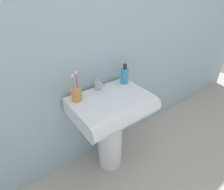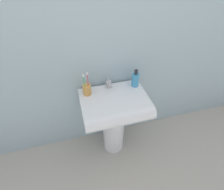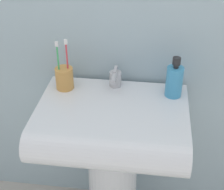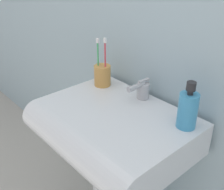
{
  "view_description": "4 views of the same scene",
  "coord_description": "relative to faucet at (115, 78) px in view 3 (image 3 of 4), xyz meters",
  "views": [
    {
      "loc": [
        -0.64,
        -0.9,
        1.45
      ],
      "look_at": [
        0.0,
        -0.03,
        0.77
      ],
      "focal_mm": 28.0,
      "sensor_mm": 36.0,
      "label": 1
    },
    {
      "loc": [
        -0.32,
        -1.09,
        1.76
      ],
      "look_at": [
        -0.02,
        0.01,
        0.77
      ],
      "focal_mm": 28.0,
      "sensor_mm": 36.0,
      "label": 2
    },
    {
      "loc": [
        0.14,
        -1.09,
        1.51
      ],
      "look_at": [
        0.0,
        -0.03,
        0.81
      ],
      "focal_mm": 55.0,
      "sensor_mm": 36.0,
      "label": 3
    },
    {
      "loc": [
        0.67,
        -0.63,
        1.3
      ],
      "look_at": [
        -0.01,
        -0.02,
        0.82
      ],
      "focal_mm": 45.0,
      "sensor_mm": 36.0,
      "label": 4
    }
  ],
  "objects": [
    {
      "name": "sink_pedestal",
      "position": [
        0.01,
        -0.14,
        -0.48
      ],
      "size": [
        0.22,
        0.22,
        0.61
      ],
      "primitive_type": "cylinder",
      "color": "white",
      "rests_on": "ground"
    },
    {
      "name": "faucet",
      "position": [
        0.0,
        0.0,
        0.0
      ],
      "size": [
        0.05,
        0.11,
        0.08
      ],
      "color": "#B7B7BC",
      "rests_on": "sink_basin"
    },
    {
      "name": "soap_bottle",
      "position": [
        0.24,
        -0.03,
        0.03
      ],
      "size": [
        0.07,
        0.07,
        0.17
      ],
      "color": "#3F99CC",
      "rests_on": "sink_basin"
    },
    {
      "name": "toothbrush_cup",
      "position": [
        -0.21,
        -0.04,
        0.01
      ],
      "size": [
        0.07,
        0.07,
        0.22
      ],
      "color": "#D19347",
      "rests_on": "sink_basin"
    },
    {
      "name": "sink_basin",
      "position": [
        0.01,
        -0.19,
        -0.11
      ],
      "size": [
        0.59,
        0.45,
        0.13
      ],
      "color": "white",
      "rests_on": "sink_pedestal"
    }
  ]
}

